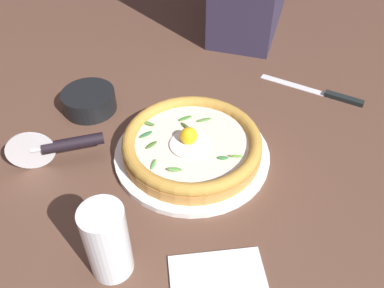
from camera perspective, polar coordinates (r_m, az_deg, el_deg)
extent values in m
cube|color=brown|center=(0.81, 0.92, -0.67)|extent=(2.40, 2.40, 0.03)
cylinder|color=white|center=(0.77, 0.00, -1.40)|extent=(0.29, 0.29, 0.01)
cylinder|color=#C0843F|center=(0.76, 0.00, -0.50)|extent=(0.26, 0.26, 0.02)
torus|color=#BA8937|center=(0.75, 0.00, 0.44)|extent=(0.26, 0.26, 0.02)
cylinder|color=beige|center=(0.75, 0.00, 0.21)|extent=(0.22, 0.22, 0.00)
ellipsoid|color=white|center=(0.74, -0.30, 0.06)|extent=(0.08, 0.08, 0.01)
sphere|color=yellow|center=(0.74, -0.46, 1.13)|extent=(0.03, 0.03, 0.03)
ellipsoid|color=#5EA035|center=(0.72, 6.26, -1.68)|extent=(0.02, 0.02, 0.01)
ellipsoid|color=#3A6624|center=(0.74, -5.75, -0.13)|extent=(0.03, 0.02, 0.01)
ellipsoid|color=#30703F|center=(0.77, -6.48, 1.36)|extent=(0.03, 0.01, 0.01)
ellipsoid|color=#3A5C27|center=(0.78, -0.97, 2.62)|extent=(0.02, 0.03, 0.01)
ellipsoid|color=#54873F|center=(0.79, -6.22, 2.95)|extent=(0.01, 0.03, 0.01)
ellipsoid|color=#4B9741|center=(0.71, -5.43, -2.86)|extent=(0.02, 0.01, 0.01)
ellipsoid|color=#3B7A2D|center=(0.80, -0.98, 3.65)|extent=(0.03, 0.02, 0.00)
ellipsoid|color=#508B3B|center=(0.70, -2.46, -3.57)|extent=(0.03, 0.03, 0.01)
ellipsoid|color=#3A8A43|center=(0.72, 4.38, -1.93)|extent=(0.02, 0.02, 0.01)
ellipsoid|color=#568F41|center=(0.79, 1.71, 3.43)|extent=(0.03, 0.03, 0.01)
cylinder|color=black|center=(0.90, -14.25, 5.92)|extent=(0.11, 0.11, 0.04)
cylinder|color=silver|center=(0.78, -21.74, -0.92)|extent=(0.07, 0.06, 0.09)
cylinder|color=silver|center=(0.78, -21.03, -0.78)|extent=(0.02, 0.02, 0.01)
cylinder|color=black|center=(0.77, -16.36, 0.11)|extent=(0.10, 0.09, 0.02)
cube|color=silver|center=(0.99, 13.92, 8.10)|extent=(0.03, 0.15, 0.00)
cube|color=black|center=(0.97, 20.58, 6.02)|extent=(0.02, 0.09, 0.01)
cylinder|color=silver|center=(0.59, -11.83, -13.28)|extent=(0.06, 0.06, 0.13)
cylinder|color=white|center=(0.62, -11.43, -14.82)|extent=(0.06, 0.06, 0.07)
cube|color=white|center=(0.62, 3.69, -18.33)|extent=(0.16, 0.16, 0.01)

